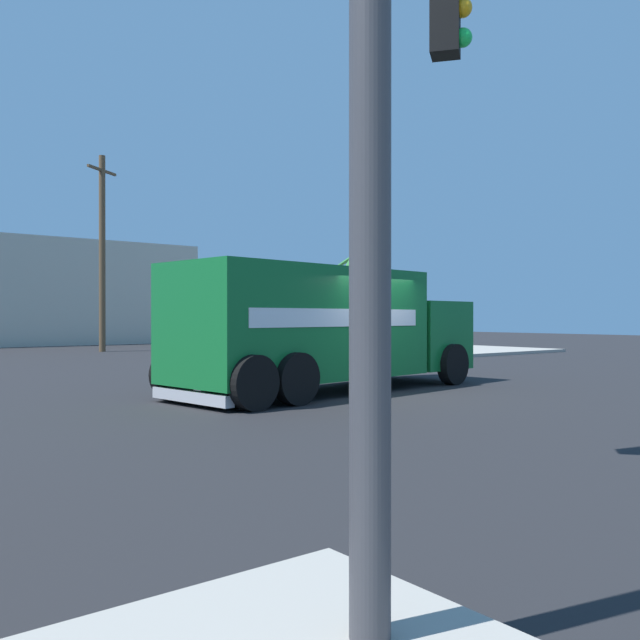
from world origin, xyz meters
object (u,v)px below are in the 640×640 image
delivery_truck (325,327)px  vending_machine_red (327,329)px  palm_tree_far (357,281)px  utility_pole (102,251)px

delivery_truck → vending_machine_red: bearing=51.0°
palm_tree_far → delivery_truck: bearing=-133.3°
delivery_truck → utility_pole: utility_pole is taller
vending_machine_red → palm_tree_far: size_ratio=0.36×
vending_machine_red → utility_pole: 11.38m
delivery_truck → vending_machine_red: delivery_truck is taller
vending_machine_red → palm_tree_far: palm_tree_far is taller
delivery_truck → palm_tree_far: 21.93m
delivery_truck → utility_pole: bearing=83.6°
vending_machine_red → delivery_truck: bearing=-129.0°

